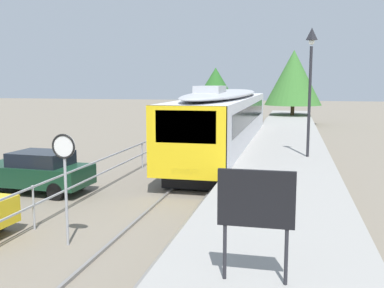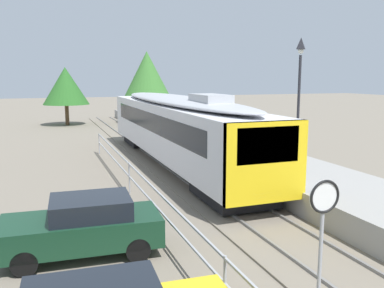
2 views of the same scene
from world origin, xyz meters
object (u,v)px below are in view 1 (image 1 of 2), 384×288
platform_lamp_mid_platform (311,68)px  parked_hatchback_dark_green (37,171)px  speed_limit_sign (64,162)px  platform_notice_board (256,203)px  commuter_train (225,118)px

platform_lamp_mid_platform → parked_hatchback_dark_green: platform_lamp_mid_platform is taller
parked_hatchback_dark_green → platform_lamp_mid_platform: bearing=26.7°
speed_limit_sign → platform_lamp_mid_platform: bearing=57.8°
platform_lamp_mid_platform → platform_notice_board: platform_lamp_mid_platform is taller
platform_lamp_mid_platform → speed_limit_sign: 11.59m
speed_limit_sign → parked_hatchback_dark_green: 6.12m
platform_lamp_mid_platform → platform_notice_board: 12.79m
commuter_train → speed_limit_sign: bearing=-97.4°
commuter_train → platform_notice_board: size_ratio=10.20×
speed_limit_sign → parked_hatchback_dark_green: bearing=128.6°
platform_notice_board → parked_hatchback_dark_green: bearing=138.5°
commuter_train → platform_notice_board: 17.23m
platform_notice_board → commuter_train: bearing=100.2°
platform_lamp_mid_platform → speed_limit_sign: (-6.04, -9.57, -2.50)m
commuter_train → speed_limit_sign: (-1.82, -14.03, -0.02)m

